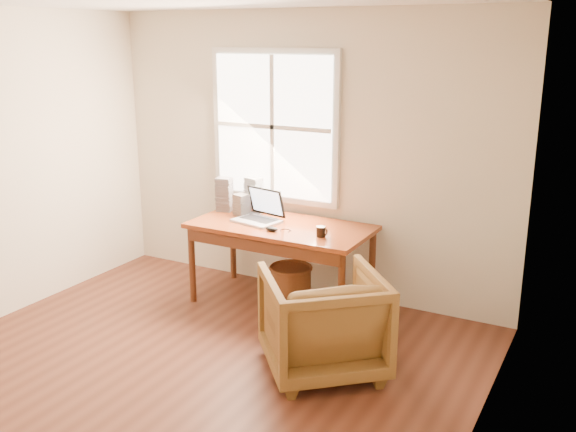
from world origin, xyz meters
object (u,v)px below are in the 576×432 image
at_px(wicker_stool, 291,286).
at_px(coffee_mug, 321,231).
at_px(armchair, 323,322).
at_px(laptop, 256,205).
at_px(cd_stack_a, 255,193).
at_px(desk, 281,227).

relative_size(wicker_stool, coffee_mug, 4.11).
height_order(armchair, coffee_mug, coffee_mug).
bearing_deg(laptop, wicker_stool, 18.46).
bearing_deg(coffee_mug, laptop, 155.39).
bearing_deg(coffee_mug, armchair, -78.52).
relative_size(wicker_stool, cd_stack_a, 1.18).
height_order(wicker_stool, laptop, laptop).
bearing_deg(laptop, coffee_mug, 2.41).
bearing_deg(armchair, wicker_stool, -91.70).
distance_m(wicker_stool, coffee_mug, 0.73).
xyz_separation_m(laptop, cd_stack_a, (-0.26, 0.40, -0.01)).
distance_m(laptop, cd_stack_a, 0.47).
bearing_deg(laptop, armchair, -27.59).
distance_m(desk, armchair, 1.31).
distance_m(wicker_stool, laptop, 0.80).
distance_m(wicker_stool, cd_stack_a, 1.00).
xyz_separation_m(desk, cd_stack_a, (-0.49, 0.36, 0.17)).
bearing_deg(armchair, coffee_mug, -104.12).
bearing_deg(laptop, desk, 21.31).
height_order(desk, armchair, armchair).
bearing_deg(cd_stack_a, armchair, -43.71).
bearing_deg(wicker_stool, coffee_mug, -22.63).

